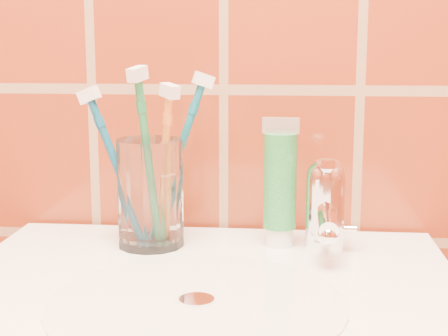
# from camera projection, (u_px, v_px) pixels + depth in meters

# --- Properties ---
(glass_tumbler) EXTENTS (0.10, 0.10, 0.14)m
(glass_tumbler) POSITION_uv_depth(u_px,v_px,m) (150.00, 193.00, 0.86)
(glass_tumbler) COLOR white
(glass_tumbler) RESTS_ON pedestal_sink
(toothpaste_tube) EXTENTS (0.05, 0.04, 0.16)m
(toothpaste_tube) POSITION_uv_depth(u_px,v_px,m) (280.00, 187.00, 0.86)
(toothpaste_tube) COLOR white
(toothpaste_tube) RESTS_ON pedestal_sink
(faucet) EXTENTS (0.05, 0.11, 0.12)m
(faucet) POSITION_uv_depth(u_px,v_px,m) (326.00, 202.00, 0.83)
(faucet) COLOR white
(faucet) RESTS_ON pedestal_sink
(toothbrush_0) EXTENTS (0.14, 0.12, 0.23)m
(toothbrush_0) POSITION_uv_depth(u_px,v_px,m) (176.00, 160.00, 0.88)
(toothbrush_0) COLOR #0D5C70
(toothbrush_0) RESTS_ON glass_tumbler
(toothbrush_1) EXTENTS (0.13, 0.12, 0.21)m
(toothbrush_1) POSITION_uv_depth(u_px,v_px,m) (118.00, 170.00, 0.86)
(toothbrush_1) COLOR navy
(toothbrush_1) RESTS_ON glass_tumbler
(toothbrush_2) EXTENTS (0.07, 0.10, 0.24)m
(toothbrush_2) POSITION_uv_depth(u_px,v_px,m) (148.00, 161.00, 0.84)
(toothbrush_2) COLOR #1F7641
(toothbrush_2) RESTS_ON glass_tumbler
(toothbrush_3) EXTENTS (0.09, 0.09, 0.22)m
(toothbrush_3) POSITION_uv_depth(u_px,v_px,m) (164.00, 168.00, 0.85)
(toothbrush_3) COLOR orange
(toothbrush_3) RESTS_ON glass_tumbler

